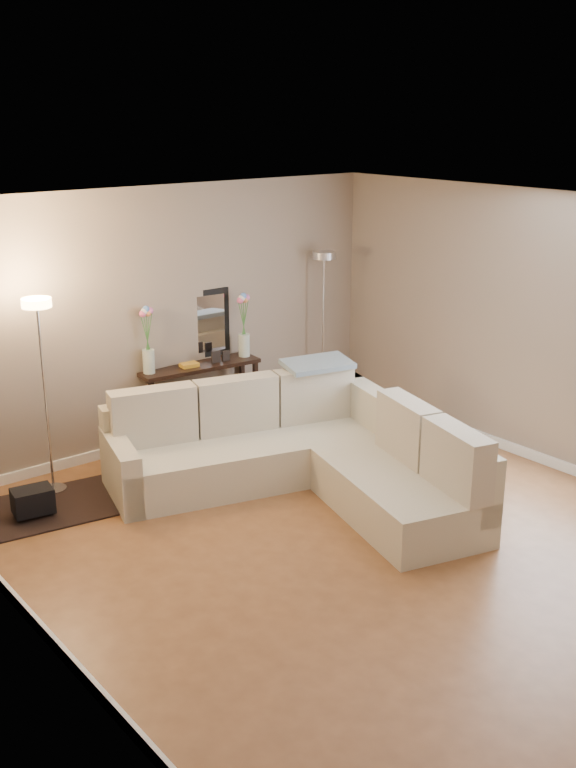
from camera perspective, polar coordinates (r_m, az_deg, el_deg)
floor at (r=7.01m, az=4.15°, el=-10.23°), size 5.00×5.50×0.01m
ceiling at (r=6.22m, az=4.70°, el=11.49°), size 5.00×5.50×0.01m
wall_back at (r=8.64m, az=-8.16°, el=4.40°), size 5.00×0.02×2.60m
wall_left at (r=5.22m, az=-16.36°, el=-5.35°), size 0.02×5.50×2.60m
wall_right at (r=8.35m, az=17.18°, el=3.30°), size 0.02×5.50×2.60m
baseboard_back at (r=8.99m, az=-7.73°, el=-3.39°), size 5.00×0.03×0.10m
baseboard_left at (r=5.82m, az=-15.01°, el=-16.68°), size 0.03×5.50×0.10m
baseboard_right at (r=8.71m, az=16.33°, el=-4.70°), size 0.03×5.50×0.10m
sectional_sofa at (r=7.71m, az=0.89°, el=-4.63°), size 2.74×3.08×0.92m
throw_blanket at (r=8.23m, az=1.99°, el=1.36°), size 0.72×0.51×0.09m
console_table at (r=8.86m, az=-6.38°, el=-0.92°), size 1.32×0.46×0.79m
leaning_mirror at (r=8.83m, az=-6.57°, el=3.86°), size 0.91×0.12×0.71m
table_decor at (r=8.74m, az=-5.91°, el=1.47°), size 0.55×0.14×0.13m
flower_vase_left at (r=8.48m, az=-9.33°, el=2.60°), size 0.15×0.13×0.68m
flower_vase_right at (r=8.96m, az=-2.96°, el=3.65°), size 0.15×0.13×0.68m
floor_lamp_lit at (r=7.63m, az=-16.11°, el=1.69°), size 0.28×0.28×1.77m
floor_lamp_unlit at (r=9.52m, az=2.37°, el=5.67°), size 0.27×0.27×1.80m
charcoal_rug at (r=7.74m, az=-15.37°, el=-7.90°), size 1.27×1.03×0.02m
black_bag at (r=7.55m, az=-16.65°, el=-7.45°), size 0.36×0.28×0.21m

